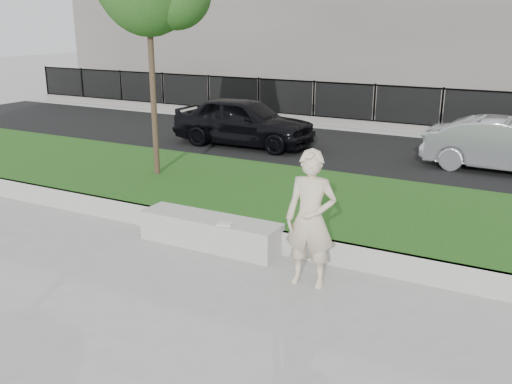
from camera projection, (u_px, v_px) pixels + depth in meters
The scene contains 11 objects.
ground at pixel (181, 262), 8.99m from camera, with size 90.00×90.00×0.00m, color gray.
grass_bank at pixel (268, 199), 11.46m from camera, with size 34.00×4.00×0.40m, color black.
grass_kerb at pixel (216, 230), 9.81m from camera, with size 34.00×0.08×0.40m, color #AAA89F.
street at pixel (356, 153), 16.15m from camera, with size 34.00×7.00×0.04m, color black.
far_pavement at pixel (398, 127), 19.93m from camera, with size 34.00×3.00×0.12m, color gray.
iron_fence at pixel (391, 117), 18.95m from camera, with size 32.00×0.30×1.50m.
stone_bench at pixel (210, 231), 9.58m from camera, with size 2.48×0.62×0.51m, color #AAA89F.
man at pixel (311, 219), 7.98m from camera, with size 0.72×0.47×1.98m, color beige.
book at pixel (225, 224), 9.16m from camera, with size 0.24×0.17×0.03m, color beige.
car_dark at pixel (244, 121), 16.90m from camera, with size 1.72×4.26×1.45m, color black.
car_silver at pixel (507, 146), 14.00m from camera, with size 1.37×3.94×1.30m, color #979A9F.
Camera 1 is at (4.96, -6.74, 3.68)m, focal length 40.00 mm.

